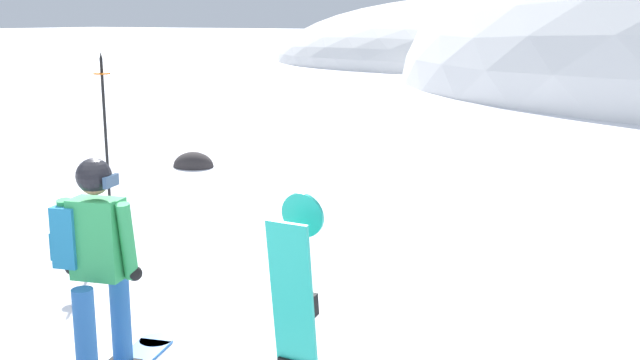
% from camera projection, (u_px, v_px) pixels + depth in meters
% --- Properties ---
extents(ridge_peak_far, '(27.03, 24.32, 7.98)m').
position_uv_depth(ridge_peak_far, '(491.00, 61.00, 45.87)').
color(ridge_peak_far, white).
rests_on(ridge_peak_far, ground).
extents(snowboarder_main, '(0.67, 1.80, 1.71)m').
position_uv_depth(snowboarder_main, '(96.00, 267.00, 5.33)').
color(snowboarder_main, blue).
rests_on(snowboarder_main, ground).
extents(spare_snowboard, '(0.28, 0.23, 1.65)m').
position_uv_depth(spare_snowboard, '(297.00, 324.00, 4.55)').
color(spare_snowboard, '#23B7A3').
rests_on(spare_snowboard, ground).
extents(piste_marker_near, '(0.20, 0.20, 2.26)m').
position_uv_depth(piste_marker_near, '(106.00, 133.00, 9.15)').
color(piste_marker_near, black).
rests_on(piste_marker_near, ground).
extents(rock_dark, '(0.77, 0.66, 0.54)m').
position_uv_depth(rock_dark, '(194.00, 167.00, 13.60)').
color(rock_dark, '#383333').
rests_on(rock_dark, ground).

